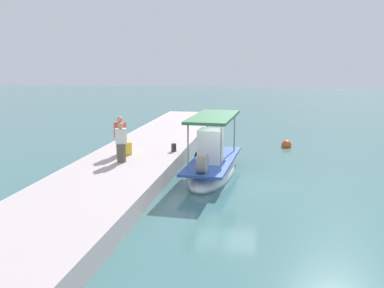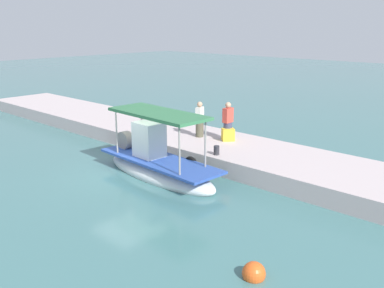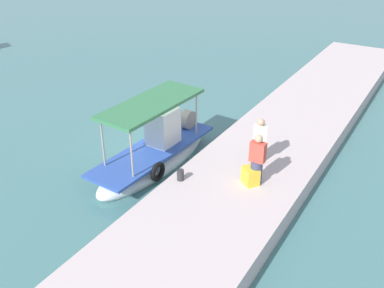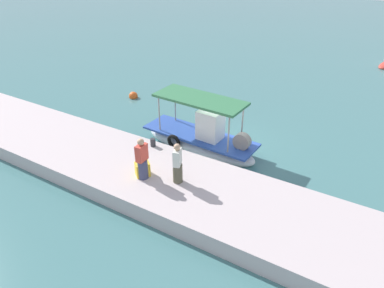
% 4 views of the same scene
% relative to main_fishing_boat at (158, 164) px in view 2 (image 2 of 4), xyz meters
% --- Properties ---
extents(ground_plane, '(120.00, 120.00, 0.00)m').
position_rel_main_fishing_boat_xyz_m(ground_plane, '(1.08, 0.74, -0.50)').
color(ground_plane, '#437575').
extents(dock_quay, '(36.00, 4.18, 0.73)m').
position_rel_main_fishing_boat_xyz_m(dock_quay, '(1.08, -3.71, -0.13)').
color(dock_quay, beige).
rests_on(dock_quay, ground_plane).
extents(main_fishing_boat, '(6.15, 2.07, 3.02)m').
position_rel_main_fishing_boat_xyz_m(main_fishing_boat, '(0.00, 0.00, 0.00)').
color(main_fishing_boat, silver).
rests_on(main_fishing_boat, ground_plane).
extents(fisherman_near_bollard, '(0.40, 0.51, 1.79)m').
position_rel_main_fishing_boat_xyz_m(fisherman_near_bollard, '(-0.23, -4.28, 1.04)').
color(fisherman_near_bollard, '#3D415F').
rests_on(fisherman_near_bollard, dock_quay).
extents(fisherman_by_crate, '(0.49, 0.55, 1.71)m').
position_rel_main_fishing_boat_xyz_m(fisherman_by_crate, '(1.10, -3.79, 1.01)').
color(fisherman_by_crate, brown).
rests_on(fisherman_by_crate, dock_quay).
extents(mooring_bollard, '(0.24, 0.24, 0.38)m').
position_rel_main_fishing_boat_xyz_m(mooring_bollard, '(-1.40, -2.05, 0.42)').
color(mooring_bollard, '#2D2D33').
rests_on(mooring_bollard, dock_quay).
extents(cargo_crate, '(0.70, 0.71, 0.57)m').
position_rel_main_fishing_boat_xyz_m(cargo_crate, '(-0.36, -4.15, 0.52)').
color(cargo_crate, yellow).
rests_on(cargo_crate, dock_quay).
extents(marker_buoy, '(0.59, 0.59, 0.59)m').
position_rel_main_fishing_boat_xyz_m(marker_buoy, '(-7.09, 3.41, -0.38)').
color(marker_buoy, '#E6581E').
rests_on(marker_buoy, ground_plane).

